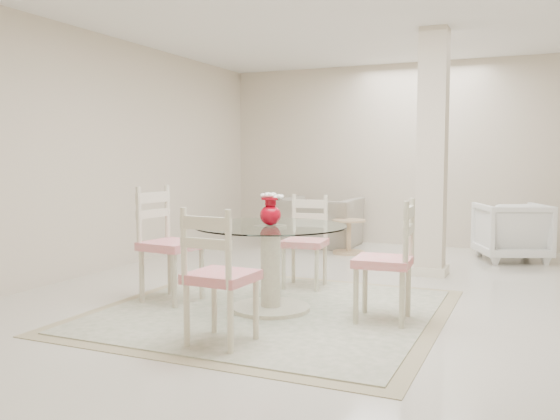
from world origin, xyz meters
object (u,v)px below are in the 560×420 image
at_px(side_table, 349,238).
at_px(dining_chair_north, 306,234).
at_px(dining_chair_south, 216,267).
at_px(recliner_taupe, 320,222).
at_px(dining_table, 271,268).
at_px(dining_chair_west, 165,235).
at_px(dining_chair_east, 392,252).
at_px(armchair_white, 511,231).
at_px(red_vase, 271,210).
at_px(column, 432,154).

bearing_deg(side_table, dining_chair_north, -84.17).
distance_m(dining_chair_south, recliner_taupe, 4.84).
distance_m(dining_table, dining_chair_west, 1.05).
distance_m(dining_chair_east, dining_chair_west, 2.04).
height_order(dining_table, armchair_white, armchair_white).
distance_m(armchair_white, side_table, 2.08).
distance_m(red_vase, dining_chair_north, 1.07).
relative_size(red_vase, dining_chair_west, 0.24).
bearing_deg(dining_chair_north, dining_chair_east, -46.71).
bearing_deg(dining_chair_west, red_vase, -80.31).
bearing_deg(dining_chair_west, dining_chair_north, -35.26).
height_order(dining_chair_north, armchair_white, dining_chair_north).
bearing_deg(dining_chair_north, armchair_white, 48.63).
distance_m(red_vase, recliner_taupe, 3.86).
xyz_separation_m(column, dining_chair_north, (-1.03, -1.16, -0.81)).
bearing_deg(armchair_white, dining_table, 41.16).
height_order(column, dining_chair_north, column).
relative_size(dining_table, dining_chair_north, 1.25).
bearing_deg(dining_chair_south, recliner_taupe, -76.00).
distance_m(column, armchair_white, 1.85).
xyz_separation_m(red_vase, dining_chair_east, (1.02, 0.06, -0.30)).
xyz_separation_m(dining_table, dining_chair_south, (0.05, -1.02, 0.19)).
height_order(column, recliner_taupe, column).
xyz_separation_m(column, armchair_white, (0.79, 1.36, -0.98)).
height_order(red_vase, dining_chair_north, dining_chair_north).
distance_m(dining_chair_north, armchair_white, 3.11).
distance_m(dining_chair_east, side_table, 3.44).
distance_m(column, dining_chair_north, 1.75).
bearing_deg(dining_chair_south, column, -103.22).
relative_size(dining_table, dining_chair_east, 1.18).
distance_m(dining_chair_north, side_table, 2.24).
xyz_separation_m(dining_table, red_vase, (0.00, 0.00, 0.49)).
height_order(red_vase, dining_chair_south, dining_chair_south).
xyz_separation_m(dining_table, recliner_taupe, (-0.89, 3.72, -0.02)).
xyz_separation_m(column, dining_chair_south, (-0.92, -3.19, -0.79)).
relative_size(column, red_vase, 9.86).
relative_size(dining_table, dining_chair_south, 1.20).
bearing_deg(dining_chair_south, dining_chair_east, -128.95).
xyz_separation_m(column, red_vase, (-0.97, -2.17, -0.48)).
relative_size(dining_chair_east, side_table, 2.31).
distance_m(dining_chair_east, recliner_taupe, 4.13).
height_order(dining_chair_west, side_table, dining_chair_west).
bearing_deg(armchair_white, red_vase, 41.15).
bearing_deg(side_table, dining_chair_east, -67.51).
bearing_deg(side_table, red_vase, -84.85).
relative_size(dining_chair_south, side_table, 2.28).
distance_m(column, recliner_taupe, 2.61).
relative_size(dining_chair_east, recliner_taupe, 0.98).
bearing_deg(dining_table, dining_chair_east, 3.52).
bearing_deg(armchair_white, dining_chair_south, 47.11).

